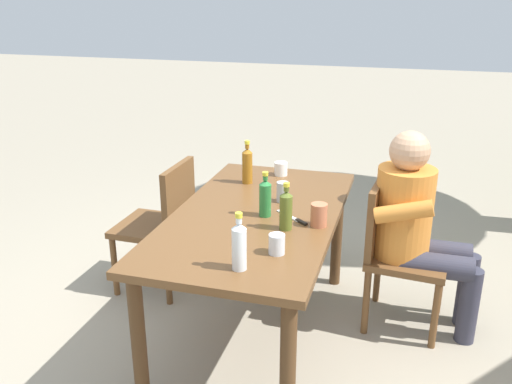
{
  "coord_description": "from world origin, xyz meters",
  "views": [
    {
      "loc": [
        2.61,
        0.75,
        1.89
      ],
      "look_at": [
        0.0,
        0.0,
        0.88
      ],
      "focal_mm": 38.59,
      "sensor_mm": 36.0,
      "label": 1
    }
  ],
  "objects": [
    {
      "name": "bottle_clear",
      "position": [
        0.62,
        0.11,
        0.88
      ],
      "size": [
        0.06,
        0.06,
        0.26
      ],
      "color": "white",
      "rests_on": "dining_table"
    },
    {
      "name": "bottle_amber",
      "position": [
        -0.46,
        -0.19,
        0.88
      ],
      "size": [
        0.06,
        0.06,
        0.27
      ],
      "color": "#996019",
      "rests_on": "dining_table"
    },
    {
      "name": "cup_white",
      "position": [
        -0.66,
        -0.02,
        0.81
      ],
      "size": [
        0.08,
        0.08,
        0.09
      ],
      "primitive_type": "cylinder",
      "color": "white",
      "rests_on": "dining_table"
    },
    {
      "name": "bottle_olive",
      "position": [
        0.16,
        0.2,
        0.87
      ],
      "size": [
        0.06,
        0.06,
        0.24
      ],
      "color": "#566623",
      "rests_on": "dining_table"
    },
    {
      "name": "cup_steel",
      "position": [
        -0.2,
        0.1,
        0.82
      ],
      "size": [
        0.07,
        0.07,
        0.12
      ],
      "primitive_type": "cylinder",
      "color": "#B2B7BC",
      "rests_on": "dining_table"
    },
    {
      "name": "chair_near_left",
      "position": [
        -0.36,
        -0.73,
        0.49
      ],
      "size": [
        0.45,
        0.45,
        0.87
      ],
      "color": "brown",
      "rests_on": "ground_plane"
    },
    {
      "name": "dining_table",
      "position": [
        0.0,
        0.0,
        0.67
      ],
      "size": [
        1.61,
        0.86,
        0.76
      ],
      "color": "brown",
      "rests_on": "ground_plane"
    },
    {
      "name": "bottle_green",
      "position": [
        0.02,
        0.06,
        0.87
      ],
      "size": [
        0.06,
        0.06,
        0.24
      ],
      "color": "#287A38",
      "rests_on": "dining_table"
    },
    {
      "name": "person_in_white_shirt",
      "position": [
        -0.36,
        0.84,
        0.66
      ],
      "size": [
        0.47,
        0.62,
        1.18
      ],
      "color": "orange",
      "rests_on": "ground_plane"
    },
    {
      "name": "cup_terracotta",
      "position": [
        0.07,
        0.35,
        0.82
      ],
      "size": [
        0.08,
        0.08,
        0.12
      ],
      "primitive_type": "cylinder",
      "color": "#BC6B47",
      "rests_on": "dining_table"
    },
    {
      "name": "ground_plane",
      "position": [
        0.0,
        0.0,
        0.0
      ],
      "size": [
        24.0,
        24.0,
        0.0
      ],
      "primitive_type": "plane",
      "color": "gray"
    },
    {
      "name": "table_knife",
      "position": [
        0.03,
        0.21,
        0.77
      ],
      "size": [
        0.17,
        0.2,
        0.01
      ],
      "color": "silver",
      "rests_on": "dining_table"
    },
    {
      "name": "chair_far_left",
      "position": [
        -0.37,
        0.73,
        0.49
      ],
      "size": [
        0.48,
        0.48,
        0.87
      ],
      "color": "brown",
      "rests_on": "ground_plane"
    },
    {
      "name": "cup_glass",
      "position": [
        0.43,
        0.22,
        0.81
      ],
      "size": [
        0.07,
        0.07,
        0.09
      ],
      "primitive_type": "cylinder",
      "color": "silver",
      "rests_on": "dining_table"
    }
  ]
}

